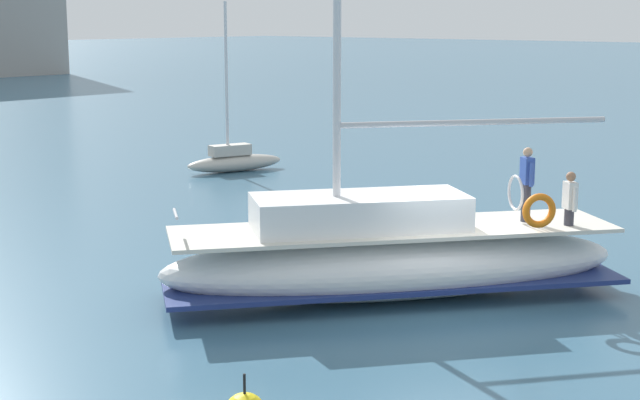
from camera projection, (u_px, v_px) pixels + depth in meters
The scene contains 3 objects.
ground_plane at pixel (441, 304), 19.52m from camera, with size 400.00×400.00×0.00m, color #38607A.
main_sailboat at pixel (390, 255), 19.81m from camera, with size 9.11×7.70×12.91m.
moored_catamaran at pixel (234, 159), 36.16m from camera, with size 3.96×2.03×6.28m.
Camera 1 is at (-15.77, -10.50, 5.72)m, focal length 54.15 mm.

